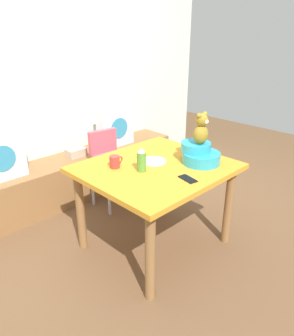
% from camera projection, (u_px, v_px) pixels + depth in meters
% --- Properties ---
extents(ground_plane, '(8.00, 8.00, 0.00)m').
position_uv_depth(ground_plane, '(155.00, 243.00, 2.85)').
color(ground_plane, brown).
extents(back_wall, '(4.40, 0.10, 2.60)m').
position_uv_depth(back_wall, '(50.00, 74.00, 3.33)').
color(back_wall, silver).
rests_on(back_wall, ground_plane).
extents(window_bench, '(2.60, 0.44, 0.46)m').
position_uv_depth(window_bench, '(74.00, 177.00, 3.58)').
color(window_bench, olive).
rests_on(window_bench, ground_plane).
extents(pillow_floral_right, '(0.44, 0.15, 0.44)m').
position_uv_depth(pillow_floral_right, '(115.00, 127.00, 3.76)').
color(pillow_floral_right, silver).
rests_on(pillow_floral_right, window_bench).
extents(book_stack, '(0.20, 0.14, 0.09)m').
position_uv_depth(book_stack, '(76.00, 152.00, 3.50)').
color(book_stack, tan).
rests_on(book_stack, window_bench).
extents(dining_table, '(1.12, 0.99, 0.74)m').
position_uv_depth(dining_table, '(156.00, 178.00, 2.60)').
color(dining_table, orange).
rests_on(dining_table, ground_plane).
extents(highchair, '(0.37, 0.49, 0.79)m').
position_uv_depth(highchair, '(109.00, 159.00, 3.28)').
color(highchair, '#D84C59').
rests_on(highchair, ground_plane).
extents(infant_seat_teal, '(0.30, 0.33, 0.16)m').
position_uv_depth(infant_seat_teal, '(199.00, 154.00, 2.59)').
color(infant_seat_teal, '#299BBF').
rests_on(infant_seat_teal, dining_table).
extents(teddy_bear, '(0.13, 0.12, 0.25)m').
position_uv_depth(teddy_bear, '(201.00, 129.00, 2.51)').
color(teddy_bear, olive).
rests_on(teddy_bear, infant_seat_teal).
extents(ketchup_bottle, '(0.07, 0.07, 0.18)m').
position_uv_depth(ketchup_bottle, '(141.00, 160.00, 2.43)').
color(ketchup_bottle, '#4C8C33').
rests_on(ketchup_bottle, dining_table).
extents(coffee_mug, '(0.12, 0.08, 0.09)m').
position_uv_depth(coffee_mug, '(115.00, 162.00, 2.51)').
color(coffee_mug, '#9E332D').
rests_on(coffee_mug, dining_table).
extents(dinner_plate_near, '(0.20, 0.20, 0.01)m').
position_uv_depth(dinner_plate_near, '(154.00, 161.00, 2.63)').
color(dinner_plate_near, white).
rests_on(dinner_plate_near, dining_table).
extents(cell_phone, '(0.10, 0.16, 0.01)m').
position_uv_depth(cell_phone, '(188.00, 179.00, 2.33)').
color(cell_phone, black).
rests_on(cell_phone, dining_table).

